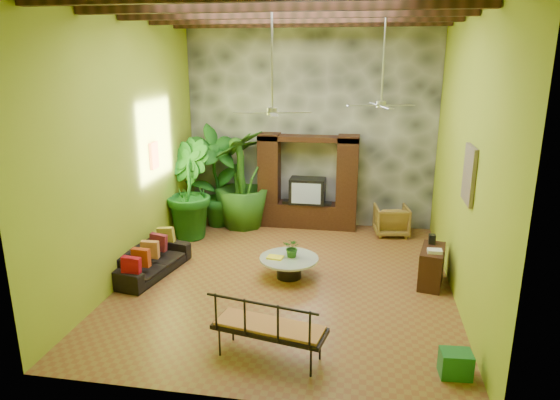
% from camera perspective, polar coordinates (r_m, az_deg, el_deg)
% --- Properties ---
extents(ground, '(7.00, 7.00, 0.00)m').
position_cam_1_polar(ground, '(9.58, 0.83, -9.07)').
color(ground, brown).
rests_on(ground, ground).
extents(back_wall, '(6.00, 0.02, 5.00)m').
position_cam_1_polar(back_wall, '(12.24, 3.48, 8.68)').
color(back_wall, '#95B028').
rests_on(back_wall, ground).
extents(left_wall, '(0.02, 7.00, 5.00)m').
position_cam_1_polar(left_wall, '(9.73, -16.93, 6.10)').
color(left_wall, '#95B028').
rests_on(left_wall, ground).
extents(right_wall, '(0.02, 7.00, 5.00)m').
position_cam_1_polar(right_wall, '(8.87, 20.50, 4.86)').
color(right_wall, '#95B028').
rests_on(right_wall, ground).
extents(stone_accent_wall, '(5.98, 0.10, 4.98)m').
position_cam_1_polar(stone_accent_wall, '(12.18, 3.45, 8.65)').
color(stone_accent_wall, '#3B3E43').
rests_on(stone_accent_wall, ground).
extents(ceiling_beams, '(5.95, 5.36, 0.22)m').
position_cam_1_polar(ceiling_beams, '(8.70, 0.97, 20.76)').
color(ceiling_beams, '#3B1E12').
rests_on(ceiling_beams, ceiling).
extents(entertainment_center, '(2.40, 0.55, 2.30)m').
position_cam_1_polar(entertainment_center, '(12.18, 3.16, 1.29)').
color(entertainment_center, black).
rests_on(entertainment_center, ground).
extents(ceiling_fan_front, '(1.28, 1.28, 1.86)m').
position_cam_1_polar(ceiling_fan_front, '(8.34, -0.90, 11.48)').
color(ceiling_fan_front, '#A5A5AA').
rests_on(ceiling_fan_front, ceiling).
extents(ceiling_fan_back, '(1.28, 1.28, 1.86)m').
position_cam_1_polar(ceiling_fan_back, '(9.79, 11.55, 11.85)').
color(ceiling_fan_back, '#A5A5AA').
rests_on(ceiling_fan_back, ceiling).
extents(wall_art_mask, '(0.06, 0.32, 0.55)m').
position_cam_1_polar(wall_art_mask, '(10.67, -14.20, 4.95)').
color(wall_art_mask, gold).
rests_on(wall_art_mask, left_wall).
extents(wall_art_painting, '(0.06, 0.70, 0.90)m').
position_cam_1_polar(wall_art_painting, '(8.32, 20.81, 2.74)').
color(wall_art_painting, navy).
rests_on(wall_art_painting, right_wall).
extents(sofa, '(1.05, 1.95, 0.54)m').
position_cam_1_polar(sofa, '(10.03, -14.54, -6.73)').
color(sofa, black).
rests_on(sofa, ground).
extents(wicker_armchair, '(0.86, 0.88, 0.70)m').
position_cam_1_polar(wicker_armchair, '(12.06, 12.59, -2.27)').
color(wicker_armchair, '#995E37').
rests_on(wicker_armchair, ground).
extents(tall_plant_a, '(1.57, 1.57, 2.51)m').
position_cam_1_polar(tall_plant_a, '(12.24, -7.40, 2.65)').
color(tall_plant_a, '#1D6119').
rests_on(tall_plant_a, ground).
extents(tall_plant_b, '(1.53, 1.59, 2.26)m').
position_cam_1_polar(tall_plant_b, '(11.65, -10.57, 1.20)').
color(tall_plant_b, '#185C1A').
rests_on(tall_plant_b, ground).
extents(tall_plant_c, '(1.74, 1.74, 2.39)m').
position_cam_1_polar(tall_plant_c, '(12.17, -4.36, 2.38)').
color(tall_plant_c, '#265A17').
rests_on(tall_plant_c, ground).
extents(coffee_table, '(1.12, 1.12, 0.40)m').
position_cam_1_polar(coffee_table, '(9.58, 1.03, -7.39)').
color(coffee_table, black).
rests_on(coffee_table, ground).
extents(centerpiece_plant, '(0.41, 0.38, 0.38)m').
position_cam_1_polar(centerpiece_plant, '(9.48, 1.45, -5.46)').
color(centerpiece_plant, '#245917').
rests_on(centerpiece_plant, coffee_table).
extents(yellow_tray, '(0.32, 0.25, 0.03)m').
position_cam_1_polar(yellow_tray, '(9.49, -0.56, -6.57)').
color(yellow_tray, gold).
rests_on(yellow_tray, coffee_table).
extents(iron_bench, '(1.65, 0.87, 0.57)m').
position_cam_1_polar(iron_bench, '(7.01, -1.34, -14.21)').
color(iron_bench, black).
rests_on(iron_bench, ground).
extents(side_console, '(0.56, 0.94, 0.70)m').
position_cam_1_polar(side_console, '(9.67, 16.93, -7.27)').
color(side_console, '#372311').
rests_on(side_console, ground).
extents(green_bin, '(0.42, 0.33, 0.35)m').
position_cam_1_polar(green_bin, '(7.29, 19.42, -17.24)').
color(green_bin, '#1D6F22').
rests_on(green_bin, ground).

